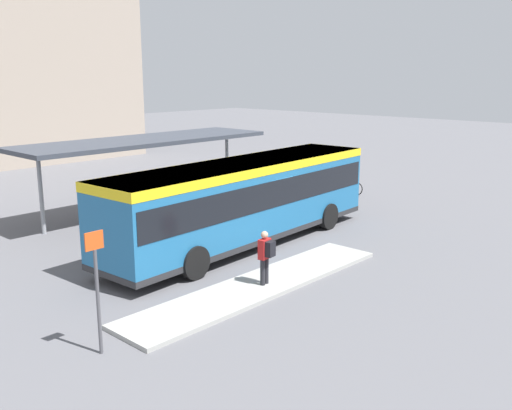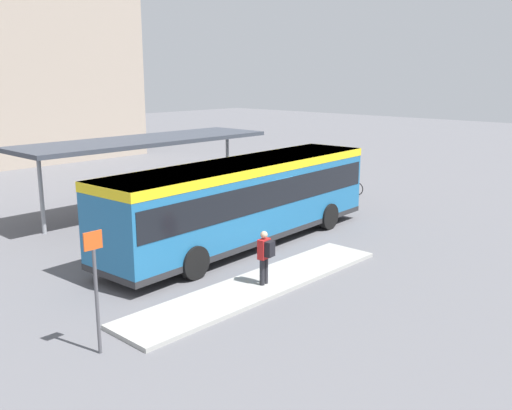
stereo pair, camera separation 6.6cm
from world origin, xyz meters
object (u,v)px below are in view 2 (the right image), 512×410
pedestrian_waiting (265,254)px  bicycle_green (349,188)px  bicycle_orange (334,186)px  city_bus (245,196)px  platform_sign (96,287)px  bicycle_red (324,184)px  potted_planter_near_shelter (268,191)px

pedestrian_waiting → bicycle_green: pedestrian_waiting is taller
bicycle_green → bicycle_orange: bearing=9.8°
city_bus → platform_sign: bearing=-160.4°
city_bus → bicycle_red: (9.86, 3.68, -1.42)m
bicycle_orange → bicycle_green: bearing=-151.2°
bicycle_orange → pedestrian_waiting: bearing=126.5°
bicycle_red → bicycle_green: bearing=178.9°
city_bus → platform_sign: 8.84m
pedestrian_waiting → potted_planter_near_shelter: 11.14m
bicycle_green → platform_sign: platform_sign is taller
bicycle_red → platform_sign: platform_sign is taller
pedestrian_waiting → bicycle_green: size_ratio=1.00×
bicycle_green → potted_planter_near_shelter: (-4.34, 1.69, 0.26)m
bicycle_orange → platform_sign: platform_sign is taller
bicycle_red → platform_sign: (-18.01, -7.10, 1.21)m
platform_sign → pedestrian_waiting: bearing=-0.6°
platform_sign → city_bus: bearing=22.7°
bicycle_orange → city_bus: bearing=116.1°
city_bus → bicycle_red: 10.62m
potted_planter_near_shelter → bicycle_orange: bearing=-13.2°
pedestrian_waiting → bicycle_orange: 13.99m
pedestrian_waiting → bicycle_orange: pedestrian_waiting is taller
bicycle_red → potted_planter_near_shelter: (-4.27, 0.22, 0.26)m
bicycle_orange → bicycle_red: 0.76m
city_bus → pedestrian_waiting: bearing=-131.6°
potted_planter_near_shelter → platform_sign: 15.59m
city_bus → potted_planter_near_shelter: (5.59, 3.90, -1.17)m
pedestrian_waiting → platform_sign: (-5.40, 0.05, 0.53)m
bicycle_green → bicycle_orange: size_ratio=0.89×
bicycle_green → pedestrian_waiting: bearing=104.3°
bicycle_orange → platform_sign: size_ratio=0.64×
potted_planter_near_shelter → platform_sign: size_ratio=0.42×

